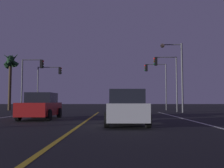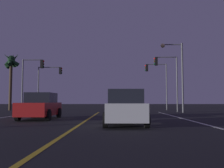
{
  "view_description": "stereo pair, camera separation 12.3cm",
  "coord_description": "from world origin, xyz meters",
  "px_view_note": "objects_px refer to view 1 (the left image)",
  "views": [
    {
      "loc": [
        1.66,
        0.59,
        1.16
      ],
      "look_at": [
        1.44,
        22.28,
        2.65
      ],
      "focal_mm": 39.84,
      "sensor_mm": 36.0,
      "label": 1
    },
    {
      "loc": [
        1.79,
        0.59,
        1.16
      ],
      "look_at": [
        1.44,
        22.28,
        2.65
      ],
      "focal_mm": 39.84,
      "sensor_mm": 36.0,
      "label": 2
    }
  ],
  "objects_px": {
    "traffic_light_far_left": "(49,78)",
    "palm_tree_left_far": "(11,64)",
    "car_oncoming": "(41,106)",
    "car_lead_same_lane": "(126,108)",
    "traffic_light_near_right": "(166,71)",
    "street_lamp_right_far": "(177,67)",
    "traffic_light_far_right": "(156,76)",
    "traffic_light_near_left": "(32,73)"
  },
  "relations": [
    {
      "from": "traffic_light_far_left",
      "to": "palm_tree_left_far",
      "type": "distance_m",
      "value": 5.03
    },
    {
      "from": "car_oncoming",
      "to": "traffic_light_far_left",
      "type": "distance_m",
      "value": 16.83
    },
    {
      "from": "car_lead_same_lane",
      "to": "traffic_light_far_left",
      "type": "height_order",
      "value": "traffic_light_far_left"
    },
    {
      "from": "traffic_light_near_right",
      "to": "street_lamp_right_far",
      "type": "distance_m",
      "value": 1.64
    },
    {
      "from": "palm_tree_left_far",
      "to": "car_oncoming",
      "type": "bearing_deg",
      "value": -60.67
    },
    {
      "from": "traffic_light_far_left",
      "to": "palm_tree_left_far",
      "type": "relative_size",
      "value": 0.76
    },
    {
      "from": "car_lead_same_lane",
      "to": "traffic_light_near_right",
      "type": "height_order",
      "value": "traffic_light_near_right"
    },
    {
      "from": "car_lead_same_lane",
      "to": "traffic_light_far_right",
      "type": "distance_m",
      "value": 20.78
    },
    {
      "from": "car_lead_same_lane",
      "to": "palm_tree_left_far",
      "type": "bearing_deg",
      "value": 36.14
    },
    {
      "from": "car_oncoming",
      "to": "palm_tree_left_far",
      "type": "xyz_separation_m",
      "value": [
        -8.39,
        14.93,
        4.96
      ]
    },
    {
      "from": "palm_tree_left_far",
      "to": "traffic_light_near_right",
      "type": "bearing_deg",
      "value": -13.17
    },
    {
      "from": "car_lead_same_lane",
      "to": "traffic_light_far_right",
      "type": "bearing_deg",
      "value": -13.64
    },
    {
      "from": "traffic_light_near_left",
      "to": "car_lead_same_lane",
      "type": "bearing_deg",
      "value": -56.65
    },
    {
      "from": "traffic_light_far_right",
      "to": "traffic_light_far_left",
      "type": "relative_size",
      "value": 1.06
    },
    {
      "from": "traffic_light_near_left",
      "to": "traffic_light_far_left",
      "type": "xyz_separation_m",
      "value": [
        0.39,
        5.5,
        0.01
      ]
    },
    {
      "from": "car_oncoming",
      "to": "traffic_light_near_right",
      "type": "distance_m",
      "value": 15.16
    },
    {
      "from": "car_oncoming",
      "to": "traffic_light_near_left",
      "type": "height_order",
      "value": "traffic_light_near_left"
    },
    {
      "from": "traffic_light_near_right",
      "to": "traffic_light_far_right",
      "type": "bearing_deg",
      "value": -88.41
    },
    {
      "from": "traffic_light_far_right",
      "to": "palm_tree_left_far",
      "type": "relative_size",
      "value": 0.81
    },
    {
      "from": "car_lead_same_lane",
      "to": "car_oncoming",
      "type": "relative_size",
      "value": 1.0
    },
    {
      "from": "street_lamp_right_far",
      "to": "palm_tree_left_far",
      "type": "relative_size",
      "value": 0.96
    },
    {
      "from": "traffic_light_far_right",
      "to": "palm_tree_left_far",
      "type": "height_order",
      "value": "palm_tree_left_far"
    },
    {
      "from": "car_lead_same_lane",
      "to": "traffic_light_far_left",
      "type": "bearing_deg",
      "value": 24.54
    },
    {
      "from": "car_lead_same_lane",
      "to": "palm_tree_left_far",
      "type": "height_order",
      "value": "palm_tree_left_far"
    },
    {
      "from": "traffic_light_far_left",
      "to": "car_oncoming",
      "type": "bearing_deg",
      "value": -76.79
    },
    {
      "from": "car_oncoming",
      "to": "street_lamp_right_far",
      "type": "xyz_separation_m",
      "value": [
        11.05,
        9.12,
        3.75
      ]
    },
    {
      "from": "car_oncoming",
      "to": "palm_tree_left_far",
      "type": "bearing_deg",
      "value": -150.67
    },
    {
      "from": "car_oncoming",
      "to": "traffic_light_far_left",
      "type": "height_order",
      "value": "traffic_light_far_left"
    },
    {
      "from": "traffic_light_near_right",
      "to": "traffic_light_far_left",
      "type": "xyz_separation_m",
      "value": [
        -14.06,
        5.5,
        -0.18
      ]
    },
    {
      "from": "traffic_light_near_left",
      "to": "street_lamp_right_far",
      "type": "height_order",
      "value": "street_lamp_right_far"
    },
    {
      "from": "street_lamp_right_far",
      "to": "palm_tree_left_far",
      "type": "xyz_separation_m",
      "value": [
        -19.44,
        5.81,
        1.21
      ]
    },
    {
      "from": "car_lead_same_lane",
      "to": "street_lamp_right_far",
      "type": "relative_size",
      "value": 0.61
    },
    {
      "from": "traffic_light_near_left",
      "to": "traffic_light_far_right",
      "type": "bearing_deg",
      "value": 21.03
    },
    {
      "from": "traffic_light_near_left",
      "to": "palm_tree_left_far",
      "type": "bearing_deg",
      "value": 134.04
    },
    {
      "from": "car_oncoming",
      "to": "traffic_light_far_left",
      "type": "relative_size",
      "value": 0.77
    },
    {
      "from": "traffic_light_near_left",
      "to": "street_lamp_right_far",
      "type": "bearing_deg",
      "value": -5.41
    },
    {
      "from": "car_oncoming",
      "to": "street_lamp_right_far",
      "type": "distance_m",
      "value": 14.81
    },
    {
      "from": "traffic_light_near_left",
      "to": "palm_tree_left_far",
      "type": "relative_size",
      "value": 0.77
    },
    {
      "from": "car_oncoming",
      "to": "street_lamp_right_far",
      "type": "height_order",
      "value": "street_lamp_right_far"
    },
    {
      "from": "traffic_light_far_left",
      "to": "palm_tree_left_far",
      "type": "bearing_deg",
      "value": -166.27
    },
    {
      "from": "traffic_light_near_left",
      "to": "palm_tree_left_far",
      "type": "xyz_separation_m",
      "value": [
        -4.23,
        4.37,
        1.63
      ]
    },
    {
      "from": "car_lead_same_lane",
      "to": "street_lamp_right_far",
      "type": "distance_m",
      "value": 14.66
    }
  ]
}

